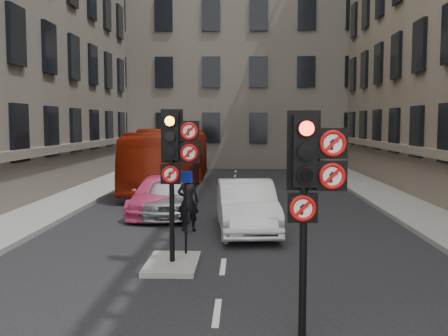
# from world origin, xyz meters

# --- Properties ---
(pavement_left) EXTENTS (3.00, 50.00, 0.16)m
(pavement_left) POSITION_xyz_m (-7.20, 12.00, 0.08)
(pavement_left) COLOR gray
(pavement_left) RESTS_ON ground
(pavement_right) EXTENTS (3.00, 50.00, 0.16)m
(pavement_right) POSITION_xyz_m (7.20, 12.00, 0.08)
(pavement_right) COLOR gray
(pavement_right) RESTS_ON ground
(centre_island) EXTENTS (1.20, 2.00, 0.12)m
(centre_island) POSITION_xyz_m (-1.20, 5.00, 0.06)
(centre_island) COLOR gray
(centre_island) RESTS_ON ground
(building_far) EXTENTS (30.00, 14.00, 20.00)m
(building_far) POSITION_xyz_m (0.00, 38.00, 10.00)
(building_far) COLOR #696159
(building_far) RESTS_ON ground
(signal_near) EXTENTS (0.91, 0.40, 3.58)m
(signal_near) POSITION_xyz_m (1.49, 0.99, 2.58)
(signal_near) COLOR black
(signal_near) RESTS_ON ground
(signal_far) EXTENTS (0.91, 0.40, 3.58)m
(signal_far) POSITION_xyz_m (-1.11, 4.99, 2.70)
(signal_far) COLOR black
(signal_far) RESTS_ON centre_island
(car_silver) EXTENTS (1.91, 4.18, 1.39)m
(car_silver) POSITION_xyz_m (-2.21, 11.52, 0.70)
(car_silver) COLOR #A8ABAF
(car_silver) RESTS_ON ground
(car_white) EXTENTS (2.08, 4.93, 1.58)m
(car_white) POSITION_xyz_m (0.58, 9.05, 0.79)
(car_white) COLOR silver
(car_white) RESTS_ON ground
(car_pink) EXTENTS (1.94, 4.78, 1.39)m
(car_pink) POSITION_xyz_m (-2.55, 11.98, 0.69)
(car_pink) COLOR #DD4178
(car_pink) RESTS_ON ground
(bus_red) EXTENTS (3.01, 11.11, 3.07)m
(bus_red) POSITION_xyz_m (-3.22, 19.24, 1.53)
(bus_red) COLOR maroon
(bus_red) RESTS_ON ground
(motorcycle) EXTENTS (0.68, 1.63, 0.95)m
(motorcycle) POSITION_xyz_m (0.49, 9.34, 0.48)
(motorcycle) COLOR black
(motorcycle) RESTS_ON ground
(motorcyclist) EXTENTS (0.71, 0.49, 1.85)m
(motorcyclist) POSITION_xyz_m (-1.24, 9.06, 0.93)
(motorcyclist) COLOR black
(motorcyclist) RESTS_ON ground
(info_sign) EXTENTS (0.36, 0.13, 2.07)m
(info_sign) POSITION_xyz_m (-0.96, 5.73, 1.46)
(info_sign) COLOR black
(info_sign) RESTS_ON centre_island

